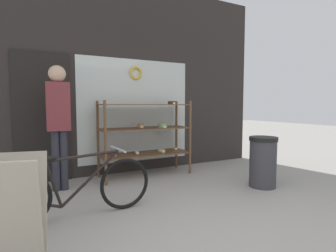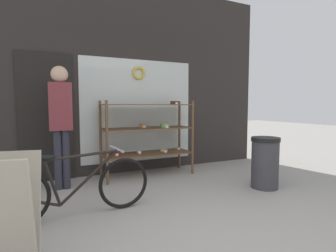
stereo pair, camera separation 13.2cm
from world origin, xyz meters
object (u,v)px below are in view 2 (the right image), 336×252
(bicycle, at_px, (75,188))
(pedestrian, at_px, (61,116))
(trash_bin, at_px, (265,161))
(display_case, at_px, (149,131))

(bicycle, xyz_separation_m, pedestrian, (-0.06, 1.15, 0.76))
(bicycle, relative_size, trash_bin, 2.24)
(trash_bin, bearing_deg, bicycle, 177.85)
(display_case, height_order, pedestrian, pedestrian)
(pedestrian, xyz_separation_m, trash_bin, (2.78, -1.25, -0.68))
(display_case, bearing_deg, bicycle, -135.98)
(display_case, relative_size, pedestrian, 0.88)
(display_case, height_order, bicycle, display_case)
(display_case, xyz_separation_m, trash_bin, (1.33, -1.44, -0.39))
(trash_bin, bearing_deg, pedestrian, 155.77)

